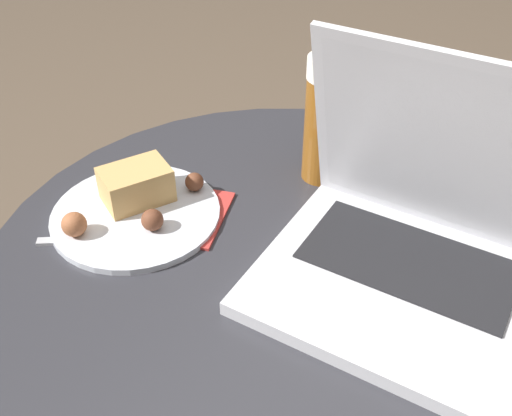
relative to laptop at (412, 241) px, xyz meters
The scene contains 6 objects.
table 0.22m from the laptop, 153.12° to the right, with size 0.76×0.76×0.48m.
napkin 0.33m from the laptop, 162.32° to the right, with size 0.21×0.18×0.00m.
laptop is the anchor object (origin of this frame).
beer_glass 0.23m from the laptop, 151.06° to the left, with size 0.06×0.06×0.18m.
snack_plate 0.36m from the laptop, 159.75° to the right, with size 0.22×0.22×0.06m.
fork 0.35m from the laptop, 151.13° to the right, with size 0.15×0.15×0.01m.
Camera 1 is at (0.31, -0.44, 0.98)m, focal length 42.00 mm.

